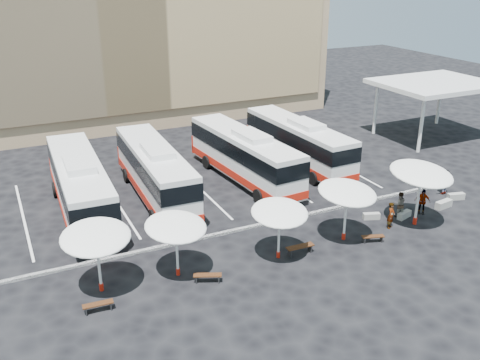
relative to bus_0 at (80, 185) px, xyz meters
name	(u,v)px	position (x,y,z in m)	size (l,w,h in m)	color
ground	(247,233)	(8.41, -6.96, -2.07)	(120.00, 120.00, 0.00)	black
service_canopy	(435,85)	(32.41, 3.04, 2.79)	(10.00, 8.00, 5.20)	white
curb_divider	(243,229)	(8.41, -6.46, -2.00)	(34.00, 0.25, 0.15)	black
bay_lines	(198,187)	(8.41, 1.04, -2.07)	(24.15, 12.00, 0.01)	white
bus_0	(80,185)	(0.00, 0.00, 0.00)	(3.36, 12.89, 4.06)	white
bus_1	(155,170)	(5.13, 0.62, -0.05)	(3.24, 12.54, 3.95)	white
bus_2	(244,154)	(12.04, 0.82, -0.05)	(3.67, 12.68, 3.97)	white
bus_3	(298,141)	(17.32, 1.85, -0.09)	(3.24, 12.35, 3.89)	white
sunshade_0	(96,237)	(-0.81, -9.27, 0.93)	(3.65, 3.69, 3.53)	white
sunshade_1	(176,227)	(3.12, -9.56, 0.73)	(4.07, 4.10, 3.31)	white
sunshade_2	(280,213)	(8.73, -10.29, 0.68)	(3.54, 3.57, 3.24)	white
sunshade_3	(347,193)	(13.26, -10.12, 0.93)	(4.20, 4.23, 3.54)	white
sunshade_4	(421,174)	(18.46, -10.42, 1.31)	(4.67, 4.71, 3.98)	white
wood_bench_0	(98,305)	(-1.32, -10.95, -1.74)	(1.44, 0.47, 0.44)	#331A0B
wood_bench_1	(208,276)	(4.25, -10.87, -1.73)	(1.47, 0.93, 0.44)	#331A0B
wood_bench_2	(300,248)	(10.03, -10.46, -1.69)	(1.64, 0.49, 0.50)	#331A0B
wood_bench_3	(373,237)	(14.59, -11.15, -1.76)	(1.37, 0.75, 0.41)	#331A0B
conc_bench_0	(371,216)	(16.46, -8.67, -1.87)	(1.06, 0.35, 0.40)	gray
conc_bench_1	(404,215)	(18.46, -9.45, -1.86)	(1.12, 0.37, 0.42)	gray
conc_bench_2	(444,204)	(21.90, -9.38, -1.83)	(1.30, 0.43, 0.49)	gray
conc_bench_3	(456,196)	(23.67, -8.76, -1.85)	(1.18, 0.39, 0.44)	gray
passenger_0	(391,215)	(16.72, -10.14, -1.23)	(0.62, 0.40, 1.69)	black
passenger_1	(400,205)	(18.26, -9.17, -1.21)	(0.84, 0.65, 1.72)	black
passenger_2	(422,201)	(19.91, -9.39, -1.22)	(1.00, 0.42, 1.70)	black
passenger_3	(444,182)	(23.58, -7.65, -1.17)	(1.16, 0.67, 1.80)	black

